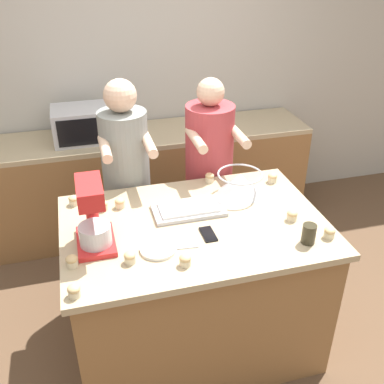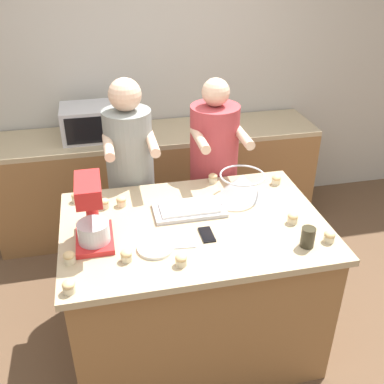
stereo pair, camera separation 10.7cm
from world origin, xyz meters
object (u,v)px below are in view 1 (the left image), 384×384
knife (175,249)px  cupcake_6 (329,233)px  person_left (128,187)px  cupcake_5 (185,260)px  cupcake_11 (88,193)px  cupcake_7 (272,178)px  person_right (209,180)px  stand_mixer (93,218)px  cupcake_8 (103,205)px  small_plate (158,249)px  cupcake_4 (130,257)px  cupcake_3 (210,177)px  cupcake_9 (74,200)px  cupcake_2 (292,215)px  cupcake_0 (120,203)px  cupcake_10 (74,291)px  cupcake_1 (72,261)px  baking_tray (189,209)px  drinking_glass (309,234)px  cell_phone (208,234)px  microwave_oven (85,124)px  mixing_bowl (239,183)px

knife → cupcake_6: (0.84, -0.12, 0.03)m
person_left → cupcake_5: (0.15, -1.06, 0.12)m
person_left → cupcake_11: size_ratio=25.83×
cupcake_7 → person_right: bearing=133.4°
stand_mixer → cupcake_8: 0.37m
cupcake_5 → cupcake_11: 0.92m
small_plate → cupcake_4: 0.17m
cupcake_8 → small_plate: bearing=-63.2°
knife → cupcake_3: size_ratio=3.51×
cupcake_8 → cupcake_9: size_ratio=1.00×
knife → cupcake_8: (-0.33, 0.49, 0.03)m
cupcake_4 → cupcake_11: same height
cupcake_2 → cupcake_3: bearing=119.5°
cupcake_0 → cupcake_3: bearing=15.4°
knife → cupcake_10: 0.58m
knife → cupcake_1: size_ratio=3.51×
baking_tray → cupcake_6: bearing=-34.2°
knife → cupcake_9: cupcake_9 is taller
drinking_glass → cell_phone: bearing=157.5°
microwave_oven → cupcake_7: (1.17, -1.13, -0.08)m
person_left → knife: person_left is taller
cupcake_10 → stand_mixer: bearing=71.3°
baking_tray → cupcake_4: size_ratio=6.82×
small_plate → person_right: bearing=58.1°
cupcake_4 → cupcake_6: size_ratio=1.00×
cupcake_5 → cupcake_10: (-0.55, -0.08, 0.00)m
stand_mixer → cupcake_7: (1.21, 0.40, -0.14)m
cupcake_0 → cupcake_3: 0.65m
knife → person_right: bearing=62.8°
cupcake_2 → cupcake_9: same height
microwave_oven → cupcake_9: microwave_oven is taller
cupcake_9 → cupcake_10: bearing=-92.2°
small_plate → cupcake_0: size_ratio=3.08×
cell_phone → stand_mixer: bearing=172.7°
microwave_oven → small_plate: (0.27, -1.67, -0.10)m
person_left → baking_tray: size_ratio=3.79×
mixing_bowl → cell_phone: mixing_bowl is taller
knife → cupcake_5: bearing=-82.7°
person_right → cupcake_8: size_ratio=25.24×
cupcake_1 → cupcake_7: bearing=22.6°
drinking_glass → cupcake_4: drinking_glass is taller
cupcake_8 → cupcake_10: size_ratio=1.00×
knife → cupcake_7: (0.81, 0.56, 0.03)m
cupcake_0 → cupcake_8: 0.10m
baking_tray → cell_phone: 0.27m
stand_mixer → knife: bearing=-21.2°
baking_tray → cupcake_9: size_ratio=6.82×
drinking_glass → person_left: bearing=128.9°
cupcake_0 → cupcake_5: size_ratio=1.00×
microwave_oven → cupcake_1: size_ratio=8.09×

